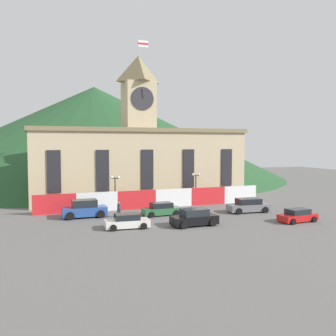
{
  "coord_description": "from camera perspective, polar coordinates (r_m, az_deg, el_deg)",
  "views": [
    {
      "loc": [
        -15.57,
        -35.46,
        8.62
      ],
      "look_at": [
        0.0,
        7.12,
        5.68
      ],
      "focal_mm": 40.0,
      "sensor_mm": 36.0,
      "label": 1
    }
  ],
  "objects": [
    {
      "name": "car_gray_pickup",
      "position": [
        48.41,
        12.16,
        -5.66
      ],
      "size": [
        5.44,
        2.69,
        1.75
      ],
      "rotation": [
        0.0,
        0.0,
        -0.08
      ],
      "color": "slate",
      "rests_on": "ground"
    },
    {
      "name": "car_green_wagon",
      "position": [
        45.36,
        -1.01,
        -6.33
      ],
      "size": [
        4.64,
        2.21,
        1.55
      ],
      "rotation": [
        0.0,
        0.0,
        0.02
      ],
      "color": "#2D663D",
      "rests_on": "ground"
    },
    {
      "name": "street_lamp_center",
      "position": [
        53.19,
        4.27,
        -2.05
      ],
      "size": [
        1.26,
        0.36,
        4.47
      ],
      "color": "black",
      "rests_on": "ground"
    },
    {
      "name": "ground_plane",
      "position": [
        39.67,
        3.58,
        -8.85
      ],
      "size": [
        160.0,
        160.0,
        0.0
      ],
      "primitive_type": "plane",
      "color": "#605E5B"
    },
    {
      "name": "pedestrian",
      "position": [
        44.64,
        -7.49,
        -6.17
      ],
      "size": [
        0.48,
        0.48,
        1.8
      ],
      "rotation": [
        0.0,
        0.0,
        1.85
      ],
      "color": "#282D3D",
      "rests_on": "ground"
    },
    {
      "name": "street_lamp_far_right",
      "position": [
        49.56,
        -8.07,
        -2.52
      ],
      "size": [
        1.26,
        0.36,
        4.44
      ],
      "color": "black",
      "rests_on": "ground"
    },
    {
      "name": "car_black_suv",
      "position": [
        39.81,
        4.03,
        -7.58
      ],
      "size": [
        4.97,
        2.52,
        1.8
      ],
      "rotation": [
        0.0,
        0.0,
        0.04
      ],
      "color": "black",
      "rests_on": "ground"
    },
    {
      "name": "car_blue_van",
      "position": [
        45.07,
        -12.62,
        -6.16
      ],
      "size": [
        5.12,
        2.39,
        2.1
      ],
      "rotation": [
        0.0,
        0.0,
        0.01
      ],
      "color": "#284C99",
      "rests_on": "ground"
    },
    {
      "name": "civic_building",
      "position": [
        57.97,
        -4.49,
        1.38
      ],
      "size": [
        32.69,
        9.68,
        24.4
      ],
      "color": "#C6B289",
      "rests_on": "ground"
    },
    {
      "name": "hillside_backdrop",
      "position": [
        99.67,
        -11.14,
        5.39
      ],
      "size": [
        96.53,
        96.53,
        23.32
      ],
      "primitive_type": "cone",
      "color": "#234C28",
      "rests_on": "ground"
    },
    {
      "name": "car_red_sedan",
      "position": [
        44.06,
        19.15,
        -6.89
      ],
      "size": [
        4.53,
        2.4,
        1.45
      ],
      "rotation": [
        0.0,
        0.0,
        3.22
      ],
      "color": "red",
      "rests_on": "ground"
    },
    {
      "name": "car_white_taxi",
      "position": [
        38.75,
        -6.25,
        -8.12
      ],
      "size": [
        4.61,
        2.37,
        1.5
      ],
      "rotation": [
        0.0,
        0.0,
        3.08
      ],
      "color": "white",
      "rests_on": "ground"
    },
    {
      "name": "banner_fence",
      "position": [
        50.43,
        -1.89,
        -4.72
      ],
      "size": [
        31.31,
        0.12,
        2.46
      ],
      "color": "red",
      "rests_on": "ground"
    }
  ]
}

